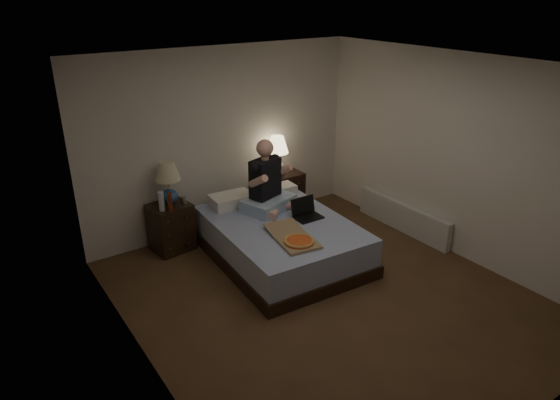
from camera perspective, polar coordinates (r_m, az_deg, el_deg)
floor at (r=5.68m, az=5.26°, el=-10.90°), size 4.00×4.50×0.00m
ceiling at (r=4.75m, az=6.39°, el=14.91°), size 4.00×4.50×0.00m
wall_back at (r=6.85m, az=-6.47°, el=6.76°), size 4.00×0.00×2.50m
wall_front at (r=3.86m, az=28.05°, el=-9.82°), size 4.00×0.00×2.50m
wall_left at (r=4.19m, az=-15.80°, el=-5.12°), size 0.00×4.50×2.50m
wall_right at (r=6.49m, az=19.48°, el=4.62°), size 0.00×4.50×2.50m
bed at (r=6.26m, az=0.18°, el=-4.62°), size 1.63×2.10×0.50m
nightstand_left at (r=6.60m, az=-12.35°, el=-3.04°), size 0.53×0.49×0.63m
nightstand_right at (r=7.40m, az=0.23°, el=0.70°), size 0.53×0.48×0.68m
lamp_left at (r=6.41m, az=-12.65°, el=1.93°), size 0.37×0.37×0.56m
lamp_right at (r=7.14m, az=-0.32°, el=5.14°), size 0.41×0.41×0.56m
water_bottle at (r=6.27m, az=-13.41°, el=-0.14°), size 0.07×0.07×0.25m
soda_can at (r=6.45m, az=-10.94°, el=0.01°), size 0.07×0.07×0.10m
beer_bottle_left at (r=6.25m, az=-12.45°, el=-0.23°), size 0.06×0.06×0.23m
beer_bottle_right at (r=7.11m, az=-0.37°, el=3.64°), size 0.06×0.06×0.23m
person at (r=6.33m, az=-1.36°, el=2.81°), size 0.79×0.69×0.93m
laptop at (r=6.21m, az=3.26°, el=-1.08°), size 0.34×0.29×0.24m
pizza_box at (r=5.61m, az=2.18°, el=-4.81°), size 0.52×0.82×0.08m
radiator at (r=7.20m, az=13.83°, el=-1.90°), size 0.10×1.60×0.40m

